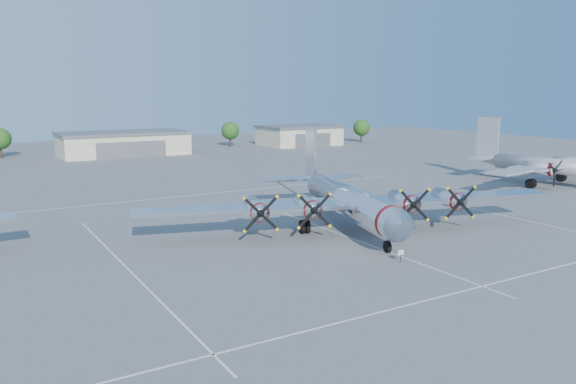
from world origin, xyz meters
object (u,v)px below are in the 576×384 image
twin_engine_east (538,184)px  main_bomber_b29 (346,226)px  info_placard (401,254)px  tree_far_east (362,128)px  hangar_east (299,135)px  hangar_center (123,143)px  tree_east (230,131)px  tree_west (0,139)px

twin_engine_east → main_bomber_b29: bearing=-179.7°
main_bomber_b29 → info_placard: 13.70m
tree_far_east → hangar_east: bearing=174.4°
hangar_center → hangar_east: size_ratio=1.39×
hangar_center → tree_east: size_ratio=4.31×
twin_engine_east → tree_west: bearing=121.0°
tree_east → twin_engine_east: 83.31m
tree_far_east → tree_west: bearing=173.9°
main_bomber_b29 → tree_west: bearing=122.7°
hangar_east → main_bomber_b29: (-45.34, -83.06, -2.71)m
hangar_east → tree_east: bearing=161.5°
main_bomber_b29 → hangar_center: bearing=107.6°
tree_east → hangar_east: bearing=-18.5°
main_bomber_b29 → twin_engine_east: twin_engine_east is taller
main_bomber_b29 → info_placard: main_bomber_b29 is taller
main_bomber_b29 → twin_engine_east: size_ratio=1.40×
hangar_center → info_placard: size_ratio=26.35×
tree_west → info_placard: tree_west is taller
twin_engine_east → info_placard: bearing=-166.0°
hangar_center → tree_far_east: bearing=-1.7°
tree_east → twin_engine_east: tree_east is taller
hangar_center → twin_engine_east: hangar_center is taller
tree_west → tree_east: size_ratio=1.00×
tree_far_east → twin_engine_east: bearing=-106.5°
hangar_center → main_bomber_b29: hangar_center is taller
twin_engine_east → info_placard: 51.73m
hangar_center → tree_west: (-25.00, 8.04, 1.51)m
tree_west → main_bomber_b29: bearing=-73.1°
tree_west → tree_far_east: size_ratio=1.00×
tree_west → info_placard: 106.96m
hangar_east → main_bomber_b29: hangar_east is taller
tree_west → twin_engine_east: size_ratio=0.21×
tree_far_east → twin_engine_east: (-21.78, -73.61, -4.22)m
hangar_center → main_bomber_b29: size_ratio=0.63×
tree_east → tree_far_east: (38.00, -8.00, 0.00)m
hangar_center → tree_west: size_ratio=4.31×
main_bomber_b29 → twin_engine_east: (43.57, 7.49, 0.00)m
twin_engine_east → hangar_center: bearing=112.0°
hangar_center → tree_east: 30.64m
main_bomber_b29 → twin_engine_east: bearing=25.6°
tree_west → info_placard: (23.79, -104.22, -3.46)m
info_placard → tree_west: bearing=107.3°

